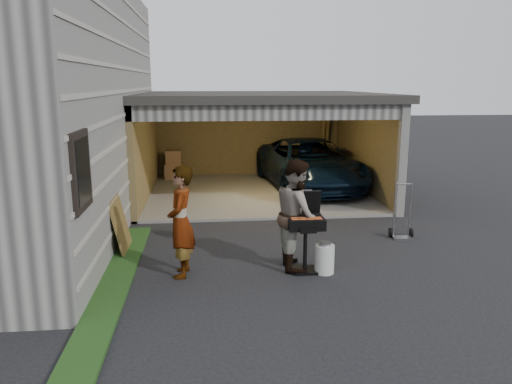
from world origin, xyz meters
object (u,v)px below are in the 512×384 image
woman (181,222)px  hand_truck (402,227)px  propane_tank (325,259)px  man (297,214)px  minivan (309,165)px  bbq_grill (305,226)px  plywood_panel (120,225)px

woman → hand_truck: bearing=113.4°
woman → propane_tank: 2.51m
man → hand_truck: bearing=-59.1°
minivan → propane_tank: 6.90m
minivan → bbq_grill: (-1.48, -6.67, 0.09)m
hand_truck → minivan: bearing=107.3°
woman → plywood_panel: size_ratio=1.73×
propane_tank → plywood_panel: size_ratio=0.46×
propane_tank → woman: bearing=176.6°
man → plywood_panel: size_ratio=1.78×
propane_tank → plywood_panel: plywood_panel is taller
hand_truck → bbq_grill: bearing=-138.7°
woman → plywood_panel: woman is taller
bbq_grill → propane_tank: bbq_grill is taller
minivan → woman: bearing=-123.3°
woman → plywood_panel: bearing=-134.0°
propane_tank → hand_truck: 2.72m
propane_tank → plywood_panel: bearing=157.9°
minivan → man: 6.63m
minivan → propane_tank: bearing=-104.7°
propane_tank → man: bearing=140.4°
woman → propane_tank: size_ratio=3.77×
woman → plywood_panel: (-1.21, 1.33, -0.40)m
plywood_panel → hand_truck: size_ratio=0.93×
woman → minivan: bearing=155.3°
man → woman: bearing=97.3°
man → bbq_grill: man is taller
minivan → man: man is taller
bbq_grill → plywood_panel: bbq_grill is taller
propane_tank → hand_truck: hand_truck is taller
man → hand_truck: (2.50, 1.41, -0.74)m
bbq_grill → hand_truck: bearing=34.4°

